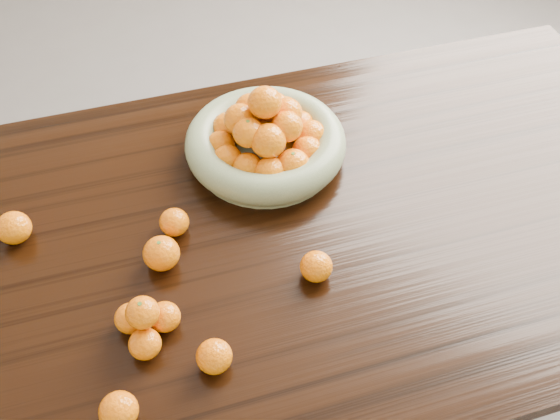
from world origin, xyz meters
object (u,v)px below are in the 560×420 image
object	(u,v)px
loose_orange_0	(161,253)
fruit_bowl	(266,139)
dining_table	(260,258)
orange_pyramid	(146,323)

from	to	relation	value
loose_orange_0	fruit_bowl	bearing A→B (deg)	40.41
fruit_bowl	loose_orange_0	size ratio (longest dim) A/B	5.02
dining_table	loose_orange_0	size ratio (longest dim) A/B	27.67
fruit_bowl	dining_table	bearing A→B (deg)	-109.53
orange_pyramid	loose_orange_0	distance (m)	0.16
dining_table	fruit_bowl	world-z (taller)	fruit_bowl
fruit_bowl	loose_orange_0	distance (m)	0.36
orange_pyramid	loose_orange_0	world-z (taller)	orange_pyramid
dining_table	loose_orange_0	world-z (taller)	loose_orange_0
orange_pyramid	fruit_bowl	bearing A→B (deg)	49.44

